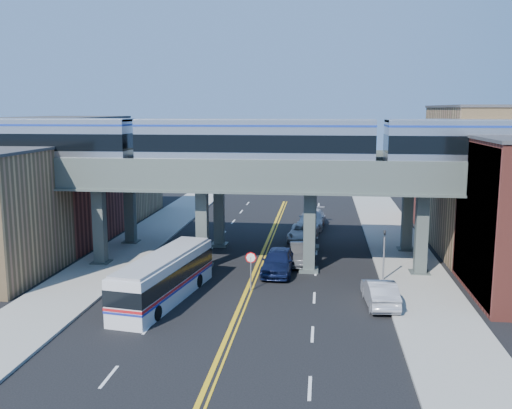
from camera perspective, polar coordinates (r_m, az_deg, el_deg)
ground at (r=35.43m, az=-1.62°, el=-10.07°), size 120.00×120.00×0.00m
sidewalk_west at (r=47.52m, az=-13.74°, el=-5.13°), size 5.00×70.00×0.16m
sidewalk_east at (r=45.11m, az=14.99°, el=-5.97°), size 5.00×70.00×0.16m
building_west_b at (r=54.67m, az=-18.68°, el=2.32°), size 8.00×14.00×11.00m
building_west_c at (r=66.74m, az=-13.87°, el=2.47°), size 8.00×10.00×8.00m
building_east_b at (r=51.22m, az=22.09°, el=2.23°), size 8.00×14.00×12.00m
building_east_c at (r=63.93m, az=18.97°, el=2.38°), size 8.00×10.00×9.00m
mural_panel at (r=38.93m, az=20.98°, el=-1.67°), size 0.10×9.50×9.50m
elevated_viaduct_near at (r=41.66m, az=-0.07°, el=2.06°), size 52.00×3.60×7.40m
elevated_viaduct_far at (r=48.57m, az=0.90°, el=3.13°), size 52.00×3.60×7.40m
transit_train at (r=41.38m, az=-0.15°, el=6.21°), size 52.68×3.31×3.86m
stop_sign at (r=37.70m, az=-0.52°, el=-6.05°), size 0.76×0.09×2.63m
traffic_signal at (r=40.42m, az=12.69°, el=-4.43°), size 0.15×0.18×4.10m
transit_bus at (r=36.46m, az=-9.15°, el=-7.28°), size 4.07×10.98×2.76m
car_lane_a at (r=41.78m, az=2.26°, el=-5.69°), size 2.48×5.54×1.85m
car_lane_b at (r=44.47m, az=4.56°, el=-4.93°), size 2.24×5.01×1.60m
car_lane_c at (r=52.26m, az=4.75°, el=-2.80°), size 2.87×5.60×1.51m
car_lane_d at (r=58.02m, az=5.61°, el=-1.43°), size 2.95×6.33×1.79m
car_parked_curb at (r=36.04m, az=12.29°, el=-8.60°), size 2.08×5.00×1.61m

